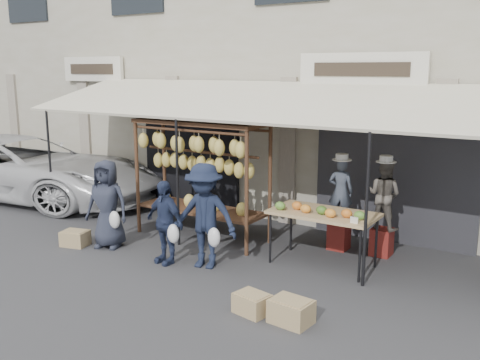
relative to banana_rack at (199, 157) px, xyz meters
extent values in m
plane|color=#2D2D30|center=(0.91, -1.68, -1.57)|extent=(90.00, 90.00, 0.00)
cube|color=#B4AE9E|center=(0.91, 4.82, 1.93)|extent=(24.00, 6.00, 7.00)
cube|color=#232328|center=(3.11, 1.78, -0.32)|extent=(3.00, 0.10, 2.50)
cube|color=black|center=(-1.59, 1.78, -0.32)|extent=(2.60, 0.10, 2.50)
cube|color=silver|center=(2.41, 1.72, 1.58)|extent=(2.40, 0.10, 0.60)
cube|color=silver|center=(-4.59, 1.72, 1.58)|extent=(2.00, 0.10, 0.60)
cube|color=beige|center=(0.91, 0.62, 1.03)|extent=(10.00, 2.34, 0.63)
cylinder|color=black|center=(-3.59, -0.53, -0.42)|extent=(0.05, 0.05, 2.30)
cylinder|color=black|center=(-0.09, -0.53, -0.42)|extent=(0.05, 0.05, 2.30)
cylinder|color=black|center=(3.41, -0.53, -0.42)|extent=(0.05, 0.05, 2.30)
cylinder|color=#372515|center=(-1.25, -0.34, -0.47)|extent=(0.07, 0.07, 2.20)
cylinder|color=#372515|center=(1.25, -0.34, -0.47)|extent=(0.07, 0.07, 2.20)
cylinder|color=#372515|center=(-1.25, 0.46, -0.47)|extent=(0.07, 0.07, 2.20)
cylinder|color=#372515|center=(1.25, 0.46, -0.47)|extent=(0.07, 0.07, 2.20)
cube|color=#372515|center=(0.00, 0.06, 0.63)|extent=(2.60, 0.90, 0.07)
cylinder|color=#372515|center=(0.00, -0.29, 0.51)|extent=(2.50, 0.05, 0.05)
cylinder|color=#372515|center=(0.00, 0.41, 0.51)|extent=(2.50, 0.05, 0.05)
cylinder|color=#372515|center=(0.00, 0.06, 0.08)|extent=(2.50, 0.05, 0.05)
cube|color=#372515|center=(0.00, 0.06, -1.02)|extent=(2.50, 0.80, 0.05)
ellipsoid|color=#EFD462|center=(-1.10, -0.29, 0.25)|extent=(0.20, 0.18, 0.30)
ellipsoid|color=#EFD462|center=(-0.88, -0.14, 0.28)|extent=(0.20, 0.18, 0.30)
ellipsoid|color=#EFD462|center=(-0.66, -0.29, 0.28)|extent=(0.20, 0.18, 0.30)
ellipsoid|color=#EFD462|center=(-0.44, -0.14, 0.23)|extent=(0.20, 0.18, 0.30)
ellipsoid|color=#EFD462|center=(-0.22, -0.29, 0.24)|extent=(0.20, 0.18, 0.30)
ellipsoid|color=#EFD462|center=(0.00, -0.14, 0.26)|extent=(0.20, 0.18, 0.30)
ellipsoid|color=#EFD462|center=(0.22, -0.29, 0.27)|extent=(0.20, 0.18, 0.30)
ellipsoid|color=#EFD462|center=(0.44, -0.14, 0.27)|extent=(0.20, 0.18, 0.30)
ellipsoid|color=#EFD462|center=(0.66, -0.29, 0.25)|extent=(0.20, 0.18, 0.30)
ellipsoid|color=#EFD462|center=(0.88, -0.14, 0.26)|extent=(0.20, 0.18, 0.30)
ellipsoid|color=#EFD462|center=(1.10, -0.29, 0.25)|extent=(0.20, 0.18, 0.30)
ellipsoid|color=#EFD462|center=(-1.05, 0.06, -0.17)|extent=(0.20, 0.18, 0.30)
ellipsoid|color=#EFD462|center=(-0.84, 0.06, -0.15)|extent=(0.20, 0.18, 0.30)
ellipsoid|color=#EFD462|center=(-0.63, 0.06, -0.13)|extent=(0.20, 0.18, 0.30)
ellipsoid|color=#EFD462|center=(-0.42, 0.06, -0.15)|extent=(0.20, 0.18, 0.30)
ellipsoid|color=#EFD462|center=(-0.21, 0.06, -0.16)|extent=(0.20, 0.18, 0.30)
ellipsoid|color=#EFD462|center=(0.00, 0.06, -0.13)|extent=(0.20, 0.18, 0.30)
ellipsoid|color=#EFD462|center=(0.21, 0.06, -0.16)|extent=(0.20, 0.18, 0.30)
ellipsoid|color=#EFD462|center=(0.42, 0.06, -0.12)|extent=(0.20, 0.18, 0.30)
ellipsoid|color=#EFD462|center=(0.63, 0.06, -0.15)|extent=(0.20, 0.18, 0.30)
ellipsoid|color=#EFD462|center=(0.84, 0.06, -0.18)|extent=(0.20, 0.18, 0.30)
ellipsoid|color=#EFD462|center=(1.05, 0.06, -0.17)|extent=(0.20, 0.18, 0.30)
cube|color=tan|center=(2.54, -0.06, -0.70)|extent=(1.70, 0.90, 0.05)
cylinder|color=black|center=(1.77, -0.43, -1.15)|extent=(0.04, 0.04, 0.85)
cylinder|color=black|center=(3.31, -0.43, -1.15)|extent=(0.04, 0.04, 0.85)
cylinder|color=black|center=(1.77, 0.31, -1.15)|extent=(0.04, 0.04, 0.85)
cylinder|color=black|center=(3.31, 0.31, -1.15)|extent=(0.04, 0.04, 0.85)
ellipsoid|color=#598C33|center=(1.89, -0.32, -0.60)|extent=(0.18, 0.14, 0.14)
ellipsoid|color=orange|center=(2.11, -0.16, -0.60)|extent=(0.18, 0.14, 0.14)
ellipsoid|color=orange|center=(2.32, -0.26, -0.60)|extent=(0.18, 0.14, 0.14)
ellipsoid|color=#477226|center=(2.57, -0.21, -0.60)|extent=(0.18, 0.14, 0.14)
ellipsoid|color=orange|center=(2.76, -0.30, -0.60)|extent=(0.18, 0.14, 0.14)
ellipsoid|color=orange|center=(2.98, -0.18, -0.60)|extent=(0.18, 0.14, 0.14)
ellipsoid|color=#598C33|center=(3.19, -0.18, -0.60)|extent=(0.18, 0.14, 0.14)
imported|color=#3F4755|center=(2.46, 0.83, -0.51)|extent=(0.48, 0.36, 1.18)
imported|color=#615A52|center=(3.20, 0.93, -0.50)|extent=(0.65, 0.54, 1.19)
imported|color=#272B39|center=(-1.09, -1.29, -0.77)|extent=(0.90, 0.73, 1.59)
imported|color=#252F4E|center=(0.30, -1.36, -0.87)|extent=(0.86, 0.45, 1.39)
imported|color=#171F35|center=(0.97, -1.16, -0.72)|extent=(1.22, 0.86, 1.71)
cube|color=maroon|center=(2.46, 0.83, -1.34)|extent=(0.33, 0.33, 0.47)
cube|color=maroon|center=(3.20, 0.93, -1.33)|extent=(0.35, 0.35, 0.48)
cube|color=tan|center=(2.50, -2.19, -1.44)|extent=(0.50, 0.42, 0.27)
cube|color=tan|center=(3.05, -2.15, -1.42)|extent=(0.54, 0.43, 0.31)
cube|color=tan|center=(-1.65, -1.59, -1.43)|extent=(0.53, 0.45, 0.27)
imported|color=silver|center=(-5.95, 0.25, -0.44)|extent=(5.70, 3.22, 2.26)
camera|label=1|loc=(5.90, -7.78, 1.60)|focal=40.00mm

